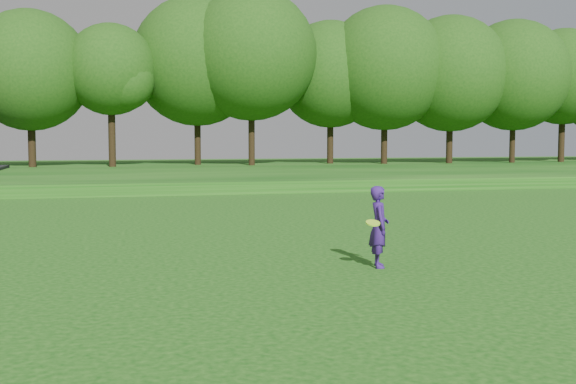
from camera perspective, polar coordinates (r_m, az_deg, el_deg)
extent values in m
plane|color=#0E480D|center=(15.34, 6.30, -5.93)|extent=(140.00, 140.00, 0.00)
cube|color=#0E480D|center=(48.52, -7.48, 1.55)|extent=(130.00, 30.00, 0.60)
cube|color=gray|center=(34.68, -5.01, -0.06)|extent=(130.00, 1.60, 0.04)
imported|color=#391972|center=(15.25, 7.21, -2.73)|extent=(0.54, 0.70, 1.71)
cylinder|color=#BBFF28|center=(14.83, 6.73, -2.44)|extent=(0.30, 0.29, 0.12)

